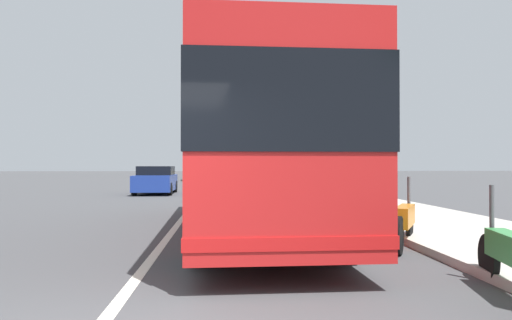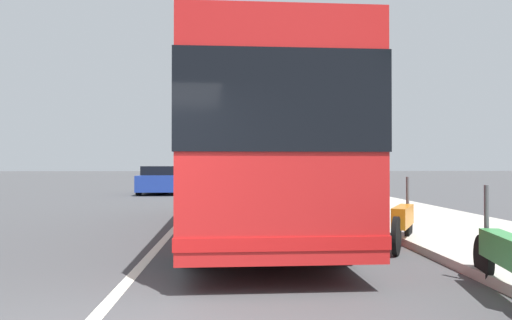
% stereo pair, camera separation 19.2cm
% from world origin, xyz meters
% --- Properties ---
extents(sidewalk_curb, '(110.00, 3.60, 0.14)m').
position_xyz_m(sidewalk_curb, '(10.00, -6.32, 0.07)').
color(sidewalk_curb, '#B2ADA3').
rests_on(sidewalk_curb, ground).
extents(lane_divider_line, '(110.00, 0.16, 0.01)m').
position_xyz_m(lane_divider_line, '(10.00, 0.00, 0.00)').
color(lane_divider_line, silver).
rests_on(lane_divider_line, ground).
extents(coach_bus, '(10.66, 2.79, 3.38)m').
position_xyz_m(coach_bus, '(6.97, -1.81, 1.91)').
color(coach_bus, red).
rests_on(coach_bus, ground).
extents(motorcycle_mid_row, '(2.23, 0.51, 1.25)m').
position_xyz_m(motorcycle_mid_row, '(1.46, -4.44, 0.47)').
color(motorcycle_mid_row, black).
rests_on(motorcycle_mid_row, ground).
extents(motorcycle_far_end, '(2.01, 1.11, 1.28)m').
position_xyz_m(motorcycle_far_end, '(4.75, -4.44, 0.48)').
color(motorcycle_far_end, black).
rests_on(motorcycle_far_end, ground).
extents(car_ahead_same_lane, '(4.58, 2.09, 1.53)m').
position_xyz_m(car_ahead_same_lane, '(42.75, 1.79, 0.73)').
color(car_ahead_same_lane, gold).
rests_on(car_ahead_same_lane, ground).
extents(car_behind_bus, '(4.19, 1.96, 1.43)m').
position_xyz_m(car_behind_bus, '(21.33, 2.34, 0.70)').
color(car_behind_bus, navy).
rests_on(car_behind_bus, ground).
extents(car_side_street, '(4.15, 1.78, 1.42)m').
position_xyz_m(car_side_street, '(51.40, 1.77, 0.67)').
color(car_side_street, '#2D7238').
rests_on(car_side_street, ground).
extents(car_far_distant, '(4.05, 1.99, 1.39)m').
position_xyz_m(car_far_distant, '(55.26, -2.15, 0.66)').
color(car_far_distant, black).
rests_on(car_far_distant, ground).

